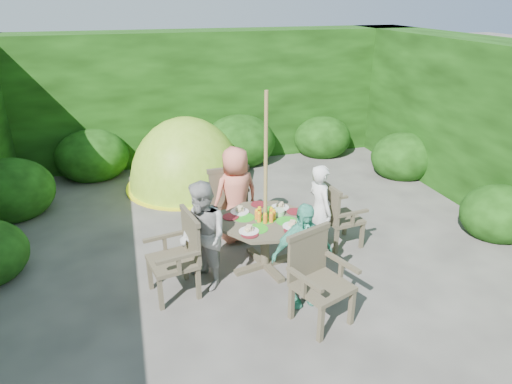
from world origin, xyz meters
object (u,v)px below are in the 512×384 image
object	(u,v)px
dome_tent	(188,185)
child_left	(203,236)
child_right	(320,210)
patio_table	(265,227)
garden_chair_front	(317,277)
parasol_pole	(266,186)
child_back	(236,195)
garden_chair_back	(226,197)
child_front	(302,255)
garden_chair_left	(179,254)
garden_chair_right	(337,215)

from	to	relation	value
dome_tent	child_left	bearing A→B (deg)	-98.41
child_right	patio_table	bearing A→B (deg)	94.91
dome_tent	garden_chair_front	bearing A→B (deg)	-83.01
parasol_pole	garden_chair_front	bearing A→B (deg)	-78.28
child_back	garden_chair_back	bearing A→B (deg)	-87.90
garden_chair_back	child_front	distance (m)	1.90
parasol_pole	garden_chair_left	size ratio (longest dim) A/B	2.38
garden_chair_back	child_front	size ratio (longest dim) A/B	0.83
garden_chair_right	child_left	world-z (taller)	child_left
garden_chair_front	child_front	size ratio (longest dim) A/B	0.79
child_right	dome_tent	size ratio (longest dim) A/B	0.49
parasol_pole	garden_chair_back	bearing A→B (deg)	103.08
patio_table	garden_chair_front	bearing A→B (deg)	-78.48
child_left	parasol_pole	bearing A→B (deg)	83.55
parasol_pole	child_left	distance (m)	0.92
garden_chair_back	garden_chair_front	bearing A→B (deg)	99.34
patio_table	garden_chair_left	bearing A→B (deg)	-167.52
garden_chair_right	child_back	bearing A→B (deg)	59.47
child_left	child_front	xyz separation A→B (m)	(0.95, -0.61, -0.04)
garden_chair_left	child_front	size ratio (longest dim) A/B	0.78
child_left	child_back	distance (m)	1.13
child_right	child_left	xyz separation A→B (m)	(-1.56, -0.34, 0.04)
dome_tent	child_back	bearing A→B (deg)	-83.91
garden_chair_front	child_left	xyz separation A→B (m)	(-1.00, 0.90, 0.14)
garden_chair_right	child_front	world-z (taller)	child_front
child_left	dome_tent	world-z (taller)	child_left
garden_chair_front	child_right	bearing A→B (deg)	45.29
garden_chair_left	child_back	world-z (taller)	child_back
parasol_pole	child_left	size ratio (longest dim) A/B	1.72
parasol_pole	child_left	xyz separation A→B (m)	(-0.78, -0.17, -0.46)
garden_chair_right	child_left	bearing A→B (deg)	95.37
dome_tent	parasol_pole	bearing A→B (deg)	-83.29
garden_chair_back	dome_tent	xyz separation A→B (m)	(-0.30, 1.82, -0.53)
child_front	child_left	bearing A→B (deg)	143.69
garden_chair_back	child_right	world-z (taller)	child_right
garden_chair_left	child_front	xyz separation A→B (m)	(1.24, -0.55, 0.10)
garden_chair_back	child_right	distance (m)	1.37
child_back	child_front	size ratio (longest dim) A/B	1.12
child_back	child_front	world-z (taller)	child_back
child_right	child_back	bearing A→B (deg)	49.97
child_front	dome_tent	world-z (taller)	dome_tent
patio_table	garden_chair_right	bearing A→B (deg)	12.65
garden_chair_right	garden_chair_left	distance (m)	2.20
parasol_pole	garden_chair_left	distance (m)	1.25
garden_chair_left	child_front	distance (m)	1.36
garden_chair_back	child_back	size ratio (longest dim) A/B	0.74
parasol_pole	garden_chair_left	xyz separation A→B (m)	(-1.07, -0.24, -0.61)
patio_table	garden_chair_left	xyz separation A→B (m)	(-1.08, -0.24, -0.06)
garden_chair_front	dome_tent	distance (m)	4.06
patio_table	child_front	bearing A→B (deg)	-77.93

